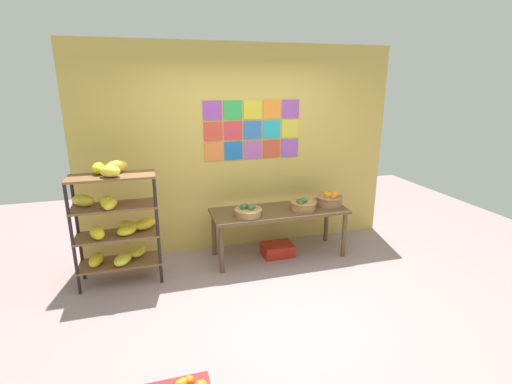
# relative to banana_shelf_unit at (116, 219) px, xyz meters

# --- Properties ---
(ground) EXTENTS (9.26, 9.26, 0.00)m
(ground) POSITION_rel_banana_shelf_unit_xyz_m (1.62, -1.02, -0.77)
(ground) COLOR gray
(back_wall_with_art) EXTENTS (4.26, 0.07, 2.73)m
(back_wall_with_art) POSITION_rel_banana_shelf_unit_xyz_m (1.62, 0.64, 0.60)
(back_wall_with_art) COLOR gold
(back_wall_with_art) RESTS_ON ground
(banana_shelf_unit) EXTENTS (0.93, 0.50, 1.41)m
(banana_shelf_unit) POSITION_rel_banana_shelf_unit_xyz_m (0.00, 0.00, 0.00)
(banana_shelf_unit) COLOR black
(banana_shelf_unit) RESTS_ON ground
(display_table) EXTENTS (1.76, 0.64, 0.65)m
(display_table) POSITION_rel_banana_shelf_unit_xyz_m (1.99, 0.12, -0.20)
(display_table) COLOR brown
(display_table) RESTS_ON ground
(fruit_basket_centre) EXTENTS (0.34, 0.34, 0.15)m
(fruit_basket_centre) POSITION_rel_banana_shelf_unit_xyz_m (1.54, 0.01, -0.06)
(fruit_basket_centre) COLOR tan
(fruit_basket_centre) RESTS_ON display_table
(fruit_basket_back_left) EXTENTS (0.34, 0.34, 0.16)m
(fruit_basket_back_left) POSITION_rel_banana_shelf_unit_xyz_m (2.29, 0.04, -0.06)
(fruit_basket_back_left) COLOR #AD7A47
(fruit_basket_back_left) RESTS_ON display_table
(fruit_basket_right) EXTENTS (0.37, 0.37, 0.19)m
(fruit_basket_right) POSITION_rel_banana_shelf_unit_xyz_m (2.70, 0.11, -0.04)
(fruit_basket_right) COLOR #A4724C
(fruit_basket_right) RESTS_ON display_table
(produce_crate_under_table) EXTENTS (0.40, 0.31, 0.16)m
(produce_crate_under_table) POSITION_rel_banana_shelf_unit_xyz_m (1.98, 0.13, -0.69)
(produce_crate_under_table) COLOR red
(produce_crate_under_table) RESTS_ON ground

